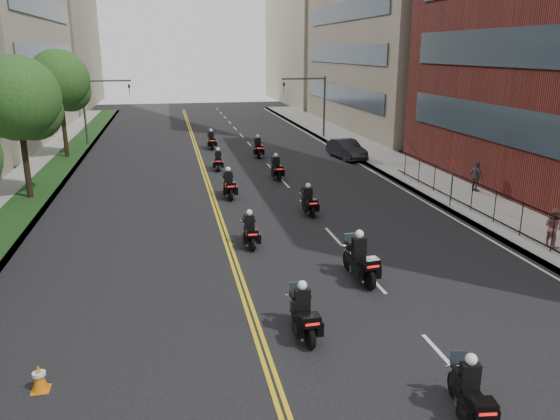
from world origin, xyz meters
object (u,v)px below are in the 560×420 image
(motorcycle_5, at_px, (309,202))
(motorcycle_7, at_px, (276,169))
(motorcycle_4, at_px, (250,232))
(motorcycle_9, at_px, (258,148))
(motorcycle_2, at_px, (303,315))
(motorcycle_3, at_px, (360,261))
(motorcycle_8, at_px, (218,161))
(parked_sedan, at_px, (346,149))
(motorcycle_6, at_px, (229,186))
(motorcycle_1, at_px, (470,395))
(motorcycle_10, at_px, (211,141))
(traffic_cone, at_px, (39,378))
(pedestrian_c, at_px, (476,176))
(pedestrian_b, at_px, (553,227))

(motorcycle_5, bearing_deg, motorcycle_7, 89.60)
(motorcycle_4, xyz_separation_m, motorcycle_9, (3.52, 19.33, 0.07))
(motorcycle_2, xyz_separation_m, motorcycle_3, (2.90, 3.39, 0.08))
(motorcycle_8, height_order, parked_sedan, motorcycle_8)
(motorcycle_8, bearing_deg, motorcycle_6, -84.96)
(motorcycle_3, distance_m, motorcycle_5, 8.29)
(motorcycle_3, relative_size, motorcycle_9, 1.07)
(motorcycle_5, relative_size, motorcycle_6, 0.91)
(motorcycle_1, xyz_separation_m, motorcycle_4, (-3.05, 12.07, -0.01))
(motorcycle_10, xyz_separation_m, traffic_cone, (-6.79, -32.75, -0.31))
(motorcycle_1, xyz_separation_m, motorcycle_3, (0.22, 7.73, 0.11))
(motorcycle_2, relative_size, motorcycle_3, 0.89)
(motorcycle_2, relative_size, motorcycle_10, 0.99)
(parked_sedan, relative_size, traffic_cone, 6.24)
(motorcycle_10, xyz_separation_m, parked_sedan, (9.61, -6.25, 0.06))
(pedestrian_c, bearing_deg, motorcycle_1, 140.55)
(motorcycle_2, relative_size, motorcycle_7, 1.00)
(motorcycle_9, xyz_separation_m, motorcycle_10, (-3.18, 4.40, -0.03))
(motorcycle_1, height_order, motorcycle_9, motorcycle_9)
(parked_sedan, xyz_separation_m, pedestrian_b, (2.02, -20.45, 0.24))
(motorcycle_6, distance_m, motorcycle_8, 7.42)
(parked_sedan, bearing_deg, motorcycle_3, -114.84)
(motorcycle_3, height_order, motorcycle_5, motorcycle_3)
(motorcycle_6, xyz_separation_m, pedestrian_c, (13.84, -1.95, 0.32))
(motorcycle_2, distance_m, traffic_cone, 6.94)
(parked_sedan, bearing_deg, motorcycle_9, 156.16)
(motorcycle_9, xyz_separation_m, traffic_cone, (-9.96, -28.35, -0.34))
(motorcycle_3, xyz_separation_m, motorcycle_7, (0.20, 16.18, -0.08))
(motorcycle_4, distance_m, motorcycle_8, 15.33)
(pedestrian_c, bearing_deg, motorcycle_5, 92.54)
(motorcycle_2, relative_size, pedestrian_c, 1.31)
(motorcycle_1, xyz_separation_m, pedestrian_c, (10.80, 18.03, 0.38))
(motorcycle_4, distance_m, motorcycle_6, 7.91)
(motorcycle_10, bearing_deg, motorcycle_3, -86.14)
(motorcycle_5, height_order, parked_sedan, motorcycle_5)
(motorcycle_10, bearing_deg, pedestrian_b, -68.54)
(motorcycle_2, distance_m, motorcycle_6, 15.64)
(motorcycle_7, relative_size, motorcycle_8, 1.08)
(motorcycle_9, xyz_separation_m, pedestrian_b, (8.46, -22.30, 0.28))
(motorcycle_6, relative_size, motorcycle_10, 1.04)
(parked_sedan, bearing_deg, motorcycle_5, -123.18)
(pedestrian_c, bearing_deg, motorcycle_4, 104.77)
(pedestrian_b, bearing_deg, motorcycle_7, 17.14)
(pedestrian_b, xyz_separation_m, traffic_cone, (-18.42, -6.05, -0.62))
(motorcycle_1, bearing_deg, motorcycle_4, 111.96)
(pedestrian_b, height_order, traffic_cone, pedestrian_b)
(motorcycle_2, height_order, motorcycle_8, motorcycle_2)
(motorcycle_5, xyz_separation_m, parked_sedan, (6.42, 13.54, 0.10))
(motorcycle_5, bearing_deg, pedestrian_b, -40.19)
(motorcycle_1, distance_m, motorcycle_6, 20.21)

